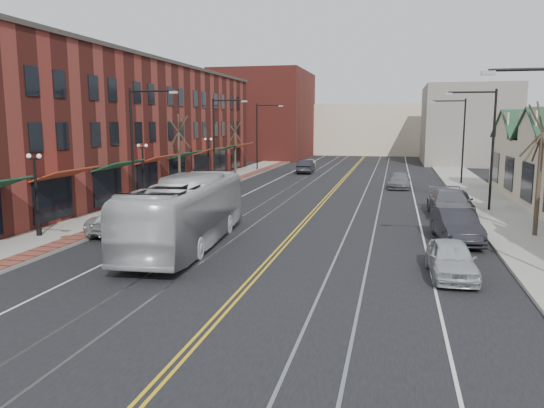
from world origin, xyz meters
The scene contains 29 objects.
ground centered at (0.00, 0.00, 0.00)m, with size 160.00×160.00×0.00m, color black.
sidewalk_left centered at (-12.00, 20.00, 0.07)m, with size 4.00×120.00×0.15m, color gray.
sidewalk_right centered at (12.00, 20.00, 0.07)m, with size 4.00×120.00×0.15m, color gray.
building_left centered at (-19.00, 27.00, 5.50)m, with size 10.00×50.00×11.00m, color maroon.
backdrop_left centered at (-16.00, 70.00, 7.00)m, with size 14.00×18.00×14.00m, color maroon.
backdrop_mid centered at (0.00, 85.00, 4.50)m, with size 22.00×14.00×9.00m, color beige.
backdrop_right centered at (15.00, 65.00, 5.50)m, with size 12.00×16.00×11.00m, color slate.
streetlight_l_1 centered at (-11.05, 16.00, 5.03)m, with size 3.33×0.25×8.00m.
streetlight_l_2 centered at (-11.05, 32.00, 5.03)m, with size 3.33×0.25×8.00m.
streetlight_l_3 centered at (-11.05, 48.00, 5.03)m, with size 3.33×0.25×8.00m.
streetlight_r_1 centered at (11.05, 22.00, 5.03)m, with size 3.33×0.25×8.00m.
streetlight_r_2 centered at (11.05, 38.00, 5.03)m, with size 3.33×0.25×8.00m.
lamppost_l_1 centered at (-12.80, 8.00, 2.20)m, with size 0.84×0.28×4.27m.
lamppost_l_2 centered at (-12.80, 20.00, 2.20)m, with size 0.84×0.28×4.27m.
lamppost_l_3 centered at (-12.80, 34.00, 2.20)m, with size 0.84×0.28×4.27m.
tree_left_near centered at (-12.50, 26.00, 3.51)m, with size 1.78×1.37×6.48m.
tree_left_far centered at (-12.50, 42.00, 3.28)m, with size 1.66×1.28×6.02m.
tree_right_mid centered at (12.50, 14.00, 3.75)m, with size 1.90×1.46×6.93m.
manhole_far centered at (-11.20, 8.00, 0.16)m, with size 0.60×0.60×0.02m, color #592D19.
traffic_signal centered at (-10.60, 24.00, 2.35)m, with size 0.18×0.15×3.80m.
transit_bus centered at (-4.53, 8.01, 1.69)m, with size 2.84×12.14×3.38m, color silver.
parked_suv centered at (-8.71, 10.26, 0.76)m, with size 2.51×5.45×1.51m, color silver.
parked_car_a centered at (7.50, 5.56, 0.73)m, with size 1.73×4.30×1.46m, color silver.
parked_car_b centered at (8.34, 12.05, 0.85)m, with size 1.80×5.15×1.70m, color #232228.
parked_car_c centered at (8.71, 19.50, 0.86)m, with size 2.41×5.92×1.72m, color slate.
parked_car_d centered at (9.30, 21.06, 0.80)m, with size 1.89×4.69×1.60m, color black.
distant_car_left centered at (-4.99, 45.73, 0.79)m, with size 1.67×4.78×1.57m, color black.
distant_car_right centered at (5.67, 33.65, 0.67)m, with size 1.88×4.64×1.35m, color slate.
distant_car_far centered at (-5.34, 50.69, 0.71)m, with size 1.67×4.15×1.42m, color silver.
Camera 1 is at (5.22, -15.65, 6.08)m, focal length 35.00 mm.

